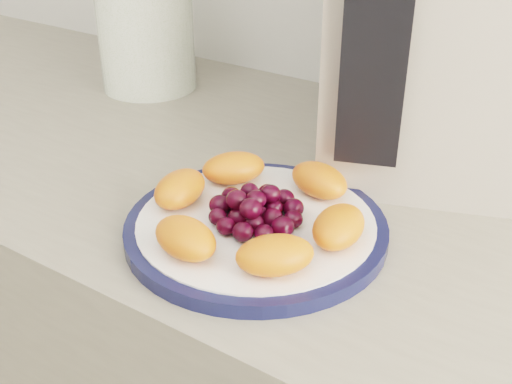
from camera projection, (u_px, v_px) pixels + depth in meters
The scene contains 6 objects.
plate_rim at pixel (256, 228), 0.66m from camera, with size 0.27×0.27×0.01m, color #12183D.
plate_face at pixel (256, 227), 0.66m from camera, with size 0.24×0.24×0.02m, color white.
canister at pixel (146, 32), 1.00m from camera, with size 0.15×0.15×0.18m, color #4E7523.
appliance_body at pixel (436, 1), 0.74m from camera, with size 0.22×0.31×0.38m, color #A69C8E.
appliance_panel at pixel (378, 28), 0.62m from camera, with size 0.07×0.02×0.28m, color black.
fruit_plate at pixel (256, 209), 0.64m from camera, with size 0.23×0.23×0.04m.
Camera 1 is at (0.41, 0.60, 1.26)m, focal length 45.00 mm.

